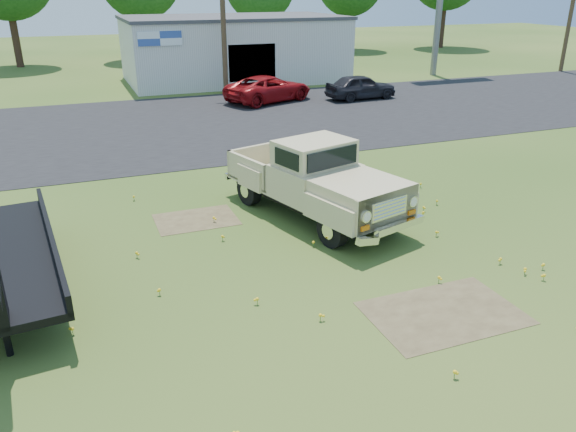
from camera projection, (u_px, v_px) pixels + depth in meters
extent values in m
plane|color=#2A4917|center=(313.00, 261.00, 13.17)|extent=(140.00, 140.00, 0.00)
cube|color=black|center=(184.00, 125.00, 26.08)|extent=(90.00, 14.00, 0.02)
cube|color=#4E4229|center=(444.00, 313.00, 11.09)|extent=(3.00, 2.00, 0.01)
cube|color=#4E4229|center=(196.00, 220.00, 15.51)|extent=(2.20, 1.60, 0.01)
cube|color=beige|center=(234.00, 50.00, 37.67)|extent=(14.00, 8.00, 4.00)
cube|color=#3F3F44|center=(233.00, 17.00, 36.89)|extent=(14.20, 8.20, 0.20)
cube|color=black|center=(252.00, 63.00, 34.42)|extent=(3.00, 0.10, 2.20)
cube|color=white|center=(160.00, 38.00, 31.88)|extent=(2.50, 0.08, 0.80)
cylinder|color=slate|center=(438.00, 16.00, 39.04)|extent=(0.44, 0.44, 8.00)
cylinder|color=#432B1F|center=(223.00, 14.00, 31.74)|extent=(0.30, 0.30, 9.00)
cylinder|color=#432B1F|center=(572.00, 8.00, 40.49)|extent=(0.30, 0.30, 9.00)
cylinder|color=#3A241A|center=(16.00, 41.00, 43.73)|extent=(0.56, 0.56, 3.96)
cylinder|color=#3A241A|center=(145.00, 37.00, 47.99)|extent=(0.56, 0.56, 3.78)
cylinder|color=#3A241A|center=(261.00, 37.00, 50.14)|extent=(0.56, 0.56, 3.42)
cylinder|color=#3A241A|center=(348.00, 31.00, 55.62)|extent=(0.56, 0.56, 3.60)
cylinder|color=#3A241A|center=(442.00, 27.00, 57.59)|extent=(0.56, 0.56, 4.14)
imported|color=maroon|center=(269.00, 89.00, 30.95)|extent=(5.57, 4.02, 1.41)
imported|color=black|center=(361.00, 87.00, 31.66)|extent=(4.11, 1.84, 1.37)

